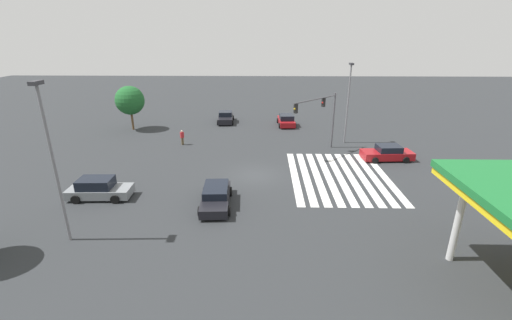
# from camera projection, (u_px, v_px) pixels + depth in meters

# --- Properties ---
(ground_plane) EXTENTS (143.96, 143.96, 0.00)m
(ground_plane) POSITION_uv_depth(u_px,v_px,m) (256.00, 175.00, 29.28)
(ground_plane) COLOR #2B2D30
(crosswalk_markings) EXTENTS (11.29, 8.20, 0.01)m
(crosswalk_markings) POSITION_uv_depth(u_px,v_px,m) (339.00, 176.00, 29.14)
(crosswalk_markings) COLOR silver
(crosswalk_markings) RESTS_ON ground_plane
(traffic_signal_mast) EXTENTS (4.69, 4.69, 5.79)m
(traffic_signal_mast) POSITION_uv_depth(u_px,v_px,m) (322.00, 111.00, 33.67)
(traffic_signal_mast) COLOR #47474C
(traffic_signal_mast) RESTS_ON ground_plane
(car_0) EXTENTS (2.17, 4.58, 1.55)m
(car_0) POSITION_uv_depth(u_px,v_px,m) (99.00, 189.00, 25.06)
(car_0) COLOR gray
(car_0) RESTS_ON ground_plane
(car_1) EXTENTS (4.46, 2.37, 1.49)m
(car_1) POSITION_uv_depth(u_px,v_px,m) (286.00, 120.00, 44.82)
(car_1) COLOR maroon
(car_1) RESTS_ON ground_plane
(car_2) EXTENTS (4.55, 2.37, 1.48)m
(car_2) POSITION_uv_depth(u_px,v_px,m) (226.00, 117.00, 46.44)
(car_2) COLOR black
(car_2) RESTS_ON ground_plane
(car_3) EXTENTS (4.92, 2.32, 1.33)m
(car_3) POSITION_uv_depth(u_px,v_px,m) (216.00, 196.00, 24.11)
(car_3) COLOR black
(car_3) RESTS_ON ground_plane
(car_4) EXTENTS (2.38, 4.83, 1.44)m
(car_4) POSITION_uv_depth(u_px,v_px,m) (387.00, 153.00, 32.69)
(car_4) COLOR maroon
(car_4) RESTS_ON ground_plane
(pedestrian) EXTENTS (0.41, 0.41, 1.63)m
(pedestrian) POSITION_uv_depth(u_px,v_px,m) (182.00, 137.00, 37.02)
(pedestrian) COLOR brown
(pedestrian) RESTS_ON ground_plane
(street_light_pole_a) EXTENTS (0.80, 0.36, 9.22)m
(street_light_pole_a) POSITION_uv_depth(u_px,v_px,m) (51.00, 153.00, 18.30)
(street_light_pole_a) COLOR slate
(street_light_pole_a) RESTS_ON ground_plane
(street_light_pole_b) EXTENTS (0.80, 0.36, 8.57)m
(street_light_pole_b) POSITION_uv_depth(u_px,v_px,m) (348.00, 97.00, 36.26)
(street_light_pole_b) COLOR slate
(street_light_pole_b) RESTS_ON ground_plane
(tree_corner_b) EXTENTS (3.51, 3.51, 5.45)m
(tree_corner_b) POSITION_uv_depth(u_px,v_px,m) (130.00, 100.00, 41.92)
(tree_corner_b) COLOR brown
(tree_corner_b) RESTS_ON ground_plane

